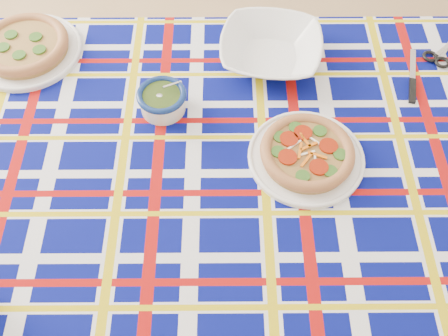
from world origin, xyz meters
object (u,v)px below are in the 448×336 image
(dining_table, at_px, (228,172))
(serving_bowl, at_px, (271,50))
(main_focaccia_plate, at_px, (307,152))
(pesto_bowl, at_px, (162,99))

(dining_table, relative_size, serving_bowl, 6.51)
(main_focaccia_plate, xyz_separation_m, serving_bowl, (-0.16, 0.28, 0.01))
(main_focaccia_plate, height_order, serving_bowl, serving_bowl)
(main_focaccia_plate, bearing_deg, dining_table, -166.14)
(dining_table, xyz_separation_m, main_focaccia_plate, (0.17, 0.04, 0.10))
(dining_table, xyz_separation_m, serving_bowl, (0.01, 0.32, 0.10))
(main_focaccia_plate, bearing_deg, serving_bowl, 119.24)
(serving_bowl, bearing_deg, pesto_bowl, -129.79)
(pesto_bowl, xyz_separation_m, serving_bowl, (0.20, 0.24, -0.00))
(dining_table, bearing_deg, pesto_bowl, 138.73)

